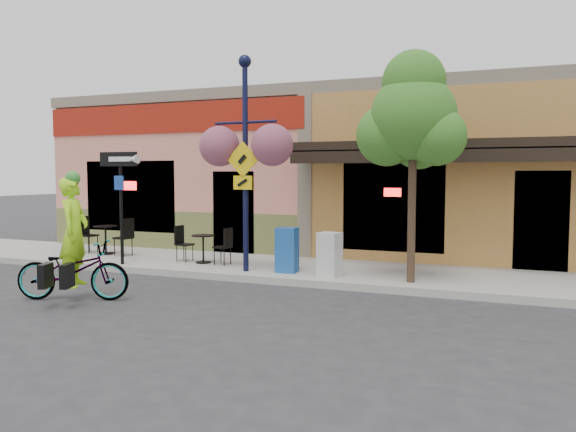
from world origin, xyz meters
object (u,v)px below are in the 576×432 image
object	(u,v)px
bicycle	(73,271)
one_way_sign	(121,208)
street_tree	(412,166)
newspaper_box_grey	(330,254)
lamp_post	(245,164)
building	(380,173)
cyclist_rider	(74,246)
newspaper_box_blue	(287,250)

from	to	relation	value
bicycle	one_way_sign	size ratio (longest dim) A/B	0.77
street_tree	one_way_sign	bearing A→B (deg)	-177.59
one_way_sign	newspaper_box_grey	bearing A→B (deg)	0.77
lamp_post	street_tree	bearing A→B (deg)	3.51
bicycle	newspaper_box_grey	xyz separation A→B (m)	(3.76, 3.11, 0.07)
building	cyclist_rider	world-z (taller)	building
bicycle	newspaper_box_blue	size ratio (longest dim) A/B	2.10
building	newspaper_box_blue	bearing A→B (deg)	-95.30
bicycle	newspaper_box_grey	bearing A→B (deg)	-70.07
one_way_sign	street_tree	xyz separation A→B (m)	(6.56, 0.28, 0.94)
building	cyclist_rider	size ratio (longest dim) A/B	9.48
one_way_sign	newspaper_box_grey	distance (m)	5.00
bicycle	one_way_sign	distance (m)	3.17
building	cyclist_rider	bearing A→B (deg)	-109.19
building	newspaper_box_blue	xyz separation A→B (m)	(-0.59, -6.32, -1.63)
building	lamp_post	xyz separation A→B (m)	(-1.46, -6.52, 0.19)
building	one_way_sign	xyz separation A→B (m)	(-4.52, -6.73, -0.81)
bicycle	newspaper_box_blue	xyz separation A→B (m)	(2.79, 3.22, 0.10)
building	street_tree	bearing A→B (deg)	-72.53
building	one_way_sign	bearing A→B (deg)	-123.90
cyclist_rider	street_tree	bearing A→B (deg)	-79.64
building	street_tree	world-z (taller)	street_tree
newspaper_box_grey	cyclist_rider	bearing A→B (deg)	-128.77
newspaper_box_blue	street_tree	world-z (taller)	street_tree
one_way_sign	cyclist_rider	bearing A→B (deg)	-69.53
building	bicycle	xyz separation A→B (m)	(-3.37, -9.55, -1.73)
one_way_sign	newspaper_box_blue	world-z (taller)	one_way_sign
bicycle	street_tree	bearing A→B (deg)	-79.87
cyclist_rider	one_way_sign	xyz separation A→B (m)	(-1.20, 2.81, 0.48)
newspaper_box_blue	one_way_sign	bearing A→B (deg)	-177.62
bicycle	street_tree	size ratio (longest dim) A/B	0.45
cyclist_rider	lamp_post	xyz separation A→B (m)	(1.87, 3.03, 1.48)
building	lamp_post	world-z (taller)	lamp_post
building	street_tree	size ratio (longest dim) A/B	4.09
building	newspaper_box_blue	distance (m)	6.55
cyclist_rider	newspaper_box_grey	xyz separation A→B (m)	(3.71, 3.11, -0.36)
one_way_sign	street_tree	distance (m)	6.63
cyclist_rider	building	bearing A→B (deg)	-38.79
building	cyclist_rider	distance (m)	10.19
building	bicycle	bearing A→B (deg)	-109.46
one_way_sign	street_tree	bearing A→B (deg)	-0.26
building	one_way_sign	distance (m)	8.15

